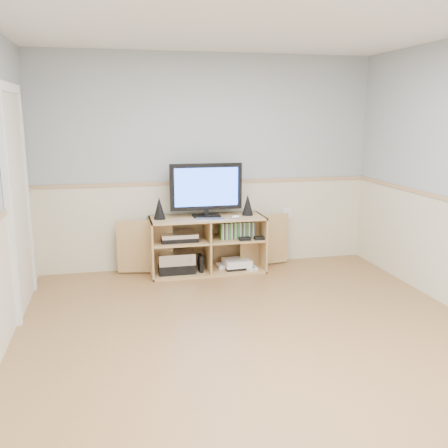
{
  "coord_description": "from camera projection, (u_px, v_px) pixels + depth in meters",
  "views": [
    {
      "loc": [
        -1.11,
        -3.55,
        1.81
      ],
      "look_at": [
        -0.04,
        1.2,
        0.73
      ],
      "focal_mm": 40.0,
      "sensor_mm": 36.0,
      "label": 1
    }
  ],
  "objects": [
    {
      "name": "speaker_left",
      "position": [
        159.0,
        208.0,
        5.61
      ],
      "size": [
        0.13,
        0.13,
        0.25
      ],
      "primitive_type": "cone",
      "color": "black",
      "rests_on": "media_cabinet"
    },
    {
      "name": "av_components",
      "position": [
        177.0,
        255.0,
        5.75
      ],
      "size": [
        0.51,
        0.31,
        0.47
      ],
      "color": "black",
      "rests_on": "media_cabinet"
    },
    {
      "name": "room",
      "position": [
        252.0,
        193.0,
        3.86
      ],
      "size": [
        4.04,
        4.54,
        2.54
      ],
      "color": "#A6724A",
      "rests_on": "ground"
    },
    {
      "name": "media_cabinet",
      "position": [
        206.0,
        243.0,
        5.86
      ],
      "size": [
        2.07,
        0.5,
        0.65
      ],
      "color": "tan",
      "rests_on": "floor"
    },
    {
      "name": "monitor",
      "position": [
        206.0,
        188.0,
        5.71
      ],
      "size": [
        0.84,
        0.18,
        0.61
      ],
      "color": "black",
      "rests_on": "media_cabinet"
    },
    {
      "name": "speaker_right",
      "position": [
        248.0,
        205.0,
        5.84
      ],
      "size": [
        0.13,
        0.13,
        0.24
      ],
      "primitive_type": "cone",
      "color": "black",
      "rests_on": "media_cabinet"
    },
    {
      "name": "mouse",
      "position": [
        236.0,
        217.0,
        5.67
      ],
      "size": [
        0.1,
        0.07,
        0.04
      ],
      "primitive_type": "ellipsoid",
      "rotation": [
        0.0,
        0.0,
        0.09
      ],
      "color": "white",
      "rests_on": "media_cabinet"
    },
    {
      "name": "game_cases",
      "position": [
        237.0,
        230.0,
        5.83
      ],
      "size": [
        0.41,
        0.14,
        0.19
      ],
      "primitive_type": "cube",
      "color": "#3F8C3F",
      "rests_on": "media_cabinet"
    },
    {
      "name": "game_consoles",
      "position": [
        236.0,
        264.0,
        5.92
      ],
      "size": [
        0.45,
        0.3,
        0.11
      ],
      "color": "white",
      "rests_on": "media_cabinet"
    },
    {
      "name": "keyboard",
      "position": [
        210.0,
        219.0,
        5.6
      ],
      "size": [
        0.34,
        0.19,
        0.01
      ],
      "primitive_type": "cube",
      "rotation": [
        0.0,
        0.0,
        -0.2
      ],
      "color": "silver",
      "rests_on": "media_cabinet"
    },
    {
      "name": "wall_outlet",
      "position": [
        287.0,
        213.0,
        6.22
      ],
      "size": [
        0.12,
        0.03,
        0.12
      ],
      "primitive_type": "cube",
      "color": "white",
      "rests_on": "wall_back"
    }
  ]
}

